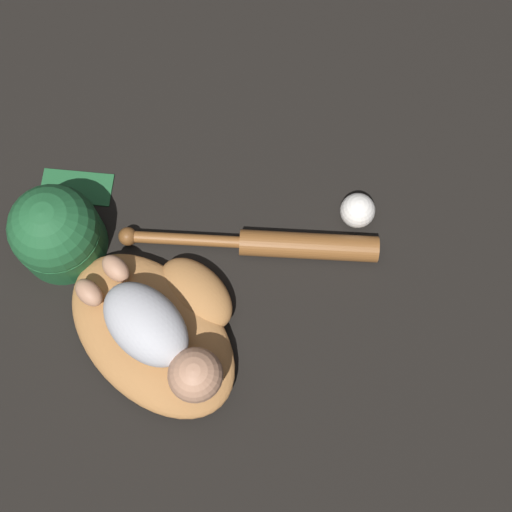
{
  "coord_description": "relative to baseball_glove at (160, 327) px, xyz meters",
  "views": [
    {
      "loc": [
        0.33,
        -0.11,
        1.34
      ],
      "look_at": [
        0.06,
        0.21,
        0.06
      ],
      "focal_mm": 50.0,
      "sensor_mm": 36.0,
      "label": 1
    }
  ],
  "objects": [
    {
      "name": "baseball",
      "position": [
        0.14,
        0.42,
        -0.0
      ],
      "size": [
        0.07,
        0.07,
        0.07
      ],
      "color": "white",
      "rests_on": "ground"
    },
    {
      "name": "ground_plane",
      "position": [
        -0.01,
        0.01,
        -0.04
      ],
      "size": [
        6.0,
        6.0,
        0.0
      ],
      "primitive_type": "plane",
      "color": "black"
    },
    {
      "name": "baseball_glove",
      "position": [
        0.0,
        0.0,
        0.0
      ],
      "size": [
        0.4,
        0.31,
        0.07
      ],
      "color": "#A8703D",
      "rests_on": "ground"
    },
    {
      "name": "baby_figure",
      "position": [
        0.03,
        -0.02,
        0.08
      ],
      "size": [
        0.33,
        0.13,
        0.1
      ],
      "color": "#B2B2B7",
      "rests_on": "baseball_glove"
    },
    {
      "name": "baseball_cap",
      "position": [
        -0.27,
        0.01,
        0.03
      ],
      "size": [
        0.23,
        0.26,
        0.17
      ],
      "color": "#1E562D",
      "rests_on": "ground"
    },
    {
      "name": "baseball_bat",
      "position": [
        0.07,
        0.27,
        -0.01
      ],
      "size": [
        0.43,
        0.33,
        0.05
      ],
      "color": "brown",
      "rests_on": "ground"
    }
  ]
}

